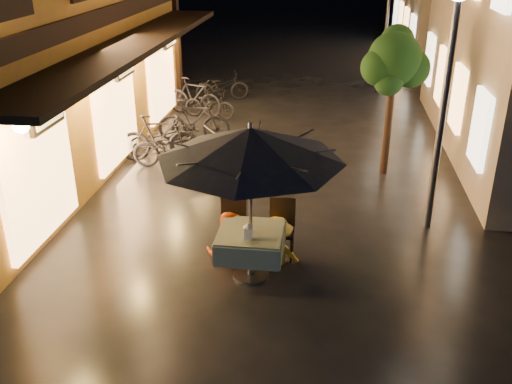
# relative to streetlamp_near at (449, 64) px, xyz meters

# --- Properties ---
(ground) EXTENTS (90.00, 90.00, 0.00)m
(ground) POSITION_rel_streetlamp_near_xyz_m (-3.00, -2.00, -2.92)
(ground) COLOR black
(ground) RESTS_ON ground
(street_tree) EXTENTS (1.43, 1.20, 3.15)m
(street_tree) POSITION_rel_streetlamp_near_xyz_m (-0.59, 2.51, -0.50)
(street_tree) COLOR black
(street_tree) RESTS_ON ground
(streetlamp_near) EXTENTS (0.36, 0.36, 4.23)m
(streetlamp_near) POSITION_rel_streetlamp_near_xyz_m (0.00, 0.00, 0.00)
(streetlamp_near) COLOR #59595E
(streetlamp_near) RESTS_ON ground
(cafe_table) EXTENTS (0.99, 0.99, 0.78)m
(cafe_table) POSITION_rel_streetlamp_near_xyz_m (-2.92, -2.02, -2.33)
(cafe_table) COLOR #59595E
(cafe_table) RESTS_ON ground
(patio_umbrella) EXTENTS (2.70, 2.70, 2.46)m
(patio_umbrella) POSITION_rel_streetlamp_near_xyz_m (-2.92, -2.02, -0.77)
(patio_umbrella) COLOR #59595E
(patio_umbrella) RESTS_ON ground
(cafe_chair_left) EXTENTS (0.42, 0.42, 0.97)m
(cafe_chair_left) POSITION_rel_streetlamp_near_xyz_m (-3.32, -1.29, -2.38)
(cafe_chair_left) COLOR black
(cafe_chair_left) RESTS_ON ground
(cafe_chair_right) EXTENTS (0.42, 0.42, 0.97)m
(cafe_chair_right) POSITION_rel_streetlamp_near_xyz_m (-2.52, -1.29, -2.38)
(cafe_chair_right) COLOR black
(cafe_chair_right) RESTS_ON ground
(table_lantern) EXTENTS (0.16, 0.16, 0.25)m
(table_lantern) POSITION_rel_streetlamp_near_xyz_m (-2.92, -2.25, -2.00)
(table_lantern) COLOR white
(table_lantern) RESTS_ON cafe_table
(person_orange) EXTENTS (0.83, 0.68, 1.57)m
(person_orange) POSITION_rel_streetlamp_near_xyz_m (-3.37, -1.51, -2.13)
(person_orange) COLOR #F85A08
(person_orange) RESTS_ON ground
(person_yellow) EXTENTS (1.06, 0.76, 1.48)m
(person_yellow) POSITION_rel_streetlamp_near_xyz_m (-2.58, -1.52, -2.18)
(person_yellow) COLOR yellow
(person_yellow) RESTS_ON ground
(bicycle_0) EXTENTS (1.80, 0.70, 0.93)m
(bicycle_0) POSITION_rel_streetlamp_near_xyz_m (-5.30, 2.19, -2.45)
(bicycle_0) COLOR black
(bicycle_0) RESTS_ON ground
(bicycle_1) EXTENTS (1.90, 0.87, 1.10)m
(bicycle_1) POSITION_rel_streetlamp_near_xyz_m (-5.69, 2.58, -2.37)
(bicycle_1) COLOR black
(bicycle_1) RESTS_ON ground
(bicycle_2) EXTENTS (1.62, 1.00, 0.80)m
(bicycle_2) POSITION_rel_streetlamp_near_xyz_m (-5.75, 2.89, -2.52)
(bicycle_2) COLOR black
(bicycle_2) RESTS_ON ground
(bicycle_3) EXTENTS (1.86, 0.71, 1.09)m
(bicycle_3) POSITION_rel_streetlamp_near_xyz_m (-5.22, 3.99, -2.37)
(bicycle_3) COLOR black
(bicycle_3) RESTS_ON ground
(bicycle_4) EXTENTS (1.61, 0.88, 0.80)m
(bicycle_4) POSITION_rel_streetlamp_near_xyz_m (-5.25, 6.09, -2.52)
(bicycle_4) COLOR black
(bicycle_4) RESTS_ON ground
(bicycle_5) EXTENTS (1.87, 1.11, 1.09)m
(bicycle_5) POSITION_rel_streetlamp_near_xyz_m (-5.74, 6.29, -2.37)
(bicycle_5) COLOR black
(bicycle_5) RESTS_ON ground
(bicycle_6) EXTENTS (1.77, 1.07, 0.88)m
(bicycle_6) POSITION_rel_streetlamp_near_xyz_m (-5.26, 8.00, -2.48)
(bicycle_6) COLOR black
(bicycle_6) RESTS_ON ground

